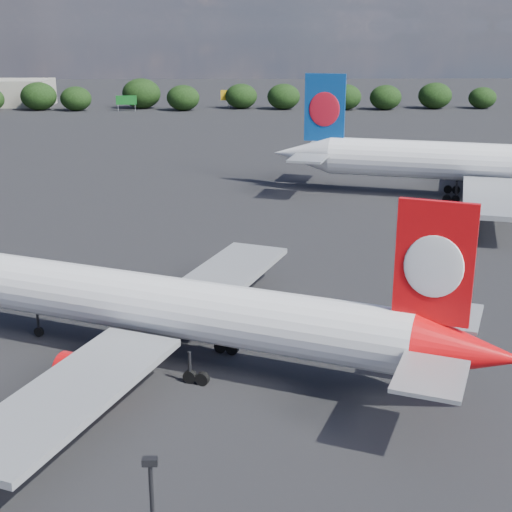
{
  "coord_description": "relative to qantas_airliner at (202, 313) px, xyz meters",
  "views": [
    {
      "loc": [
        14.8,
        -37.05,
        23.88
      ],
      "look_at": [
        16.0,
        12.0,
        8.0
      ],
      "focal_mm": 50.0,
      "sensor_mm": 36.0,
      "label": 1
    }
  ],
  "objects": [
    {
      "name": "ground",
      "position": [
        -12.05,
        49.58,
        -4.23
      ],
      "size": [
        500.0,
        500.0,
        0.0
      ],
      "primitive_type": "plane",
      "color": "black",
      "rests_on": "ground"
    },
    {
      "name": "qantas_airliner",
      "position": [
        0.0,
        0.0,
        0.0
      ],
      "size": [
        40.79,
        39.28,
        13.9
      ],
      "color": "white",
      "rests_on": "ground"
    },
    {
      "name": "china_southern_airliner",
      "position": [
        34.51,
        52.64,
        1.04
      ],
      "size": [
        52.08,
        49.97,
        17.32
      ],
      "color": "white",
      "rests_on": "ground"
    },
    {
      "name": "billboard_yellow",
      "position": [
        -0.05,
        171.58,
        -0.36
      ],
      "size": [
        5.0,
        0.3,
        5.5
      ],
      "color": "gold",
      "rests_on": "ground"
    },
    {
      "name": "horizon_treeline",
      "position": [
        -13.28,
        169.09,
        -0.4
      ],
      "size": [
        203.15,
        15.79,
        8.92
      ],
      "color": "black",
      "rests_on": "ground"
    },
    {
      "name": "highway_sign",
      "position": [
        -30.05,
        165.58,
        -1.11
      ],
      "size": [
        6.0,
        0.3,
        4.5
      ],
      "color": "#13621E",
      "rests_on": "ground"
    }
  ]
}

